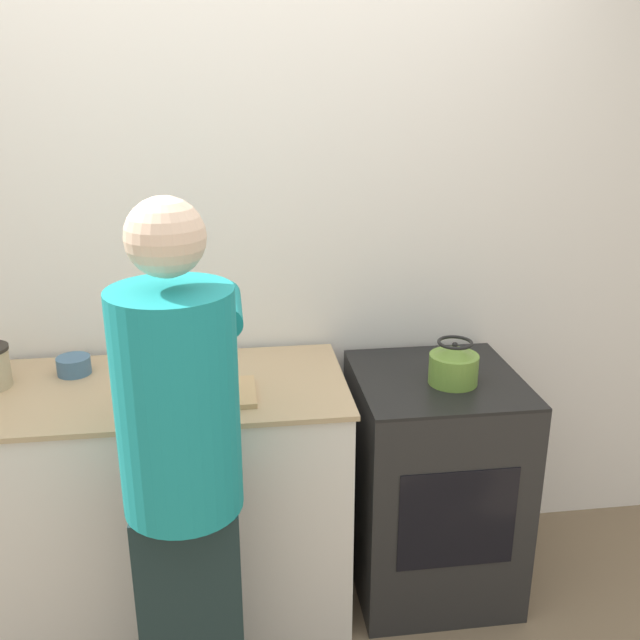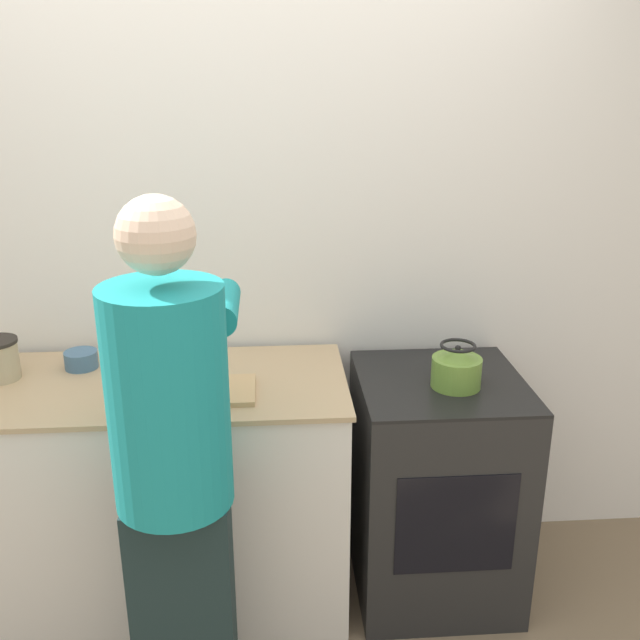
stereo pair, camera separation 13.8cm
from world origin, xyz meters
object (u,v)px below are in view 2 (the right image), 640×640
kettle (456,369)px  bowl_prep (81,360)px  oven (435,485)px  knife (188,390)px  cutting_board (200,391)px  person (174,459)px

kettle → bowl_prep: bearing=171.1°
oven → bowl_prep: 1.41m
oven → knife: (-0.90, -0.12, 0.49)m
cutting_board → bowl_prep: size_ratio=3.13×
kettle → bowl_prep: kettle is taller
person → knife: person is taller
cutting_board → kettle: (0.90, 0.05, 0.04)m
person → bowl_prep: person is taller
oven → kettle: 0.51m
oven → kettle: bearing=-58.6°
oven → bowl_prep: size_ratio=7.37×
oven → bowl_prep: bearing=173.3°
person → bowl_prep: size_ratio=13.80×
knife → person: bearing=-107.5°
oven → bowl_prep: (-1.32, 0.15, 0.50)m
knife → bowl_prep: bearing=129.2°
cutting_board → kettle: kettle is taller
oven → cutting_board: 0.99m
oven → knife: size_ratio=3.61×
cutting_board → knife: 0.04m
person → knife: 0.40m
cutting_board → kettle: 0.90m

